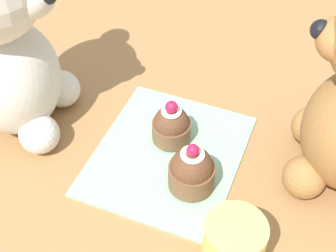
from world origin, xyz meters
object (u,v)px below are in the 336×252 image
Objects in this scene: juice_glass at (233,249)px; cupcake_near_tan_bear at (192,171)px; teddy_bear_cream at (4,41)px; cupcake_near_cream_bear at (171,126)px.

cupcake_near_tan_bear is at bearing 41.06° from juice_glass.
teddy_bear_cream is 4.32× the size of cupcake_near_cream_bear.
cupcake_near_cream_bear is 0.79× the size of juice_glass.
cupcake_near_cream_bear is (0.04, -0.20, -0.11)m from teddy_bear_cream.
cupcake_near_tan_bear is at bearing -107.10° from teddy_bear_cream.
juice_glass is at bearing -120.41° from teddy_bear_cream.
teddy_bear_cream is 3.44× the size of juice_glass.
teddy_bear_cream is 0.23m from cupcake_near_cream_bear.
cupcake_near_tan_bear is (-0.06, -0.05, 0.00)m from cupcake_near_cream_bear.
juice_glass is (-0.09, -0.08, 0.01)m from cupcake_near_tan_bear.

